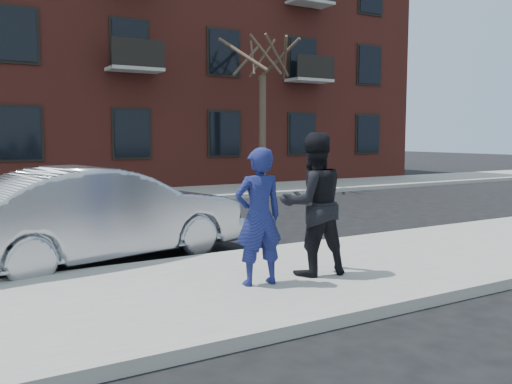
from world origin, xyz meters
TOP-DOWN VIEW (x-y plane):
  - ground at (0.00, 0.00)m, footprint 100.00×100.00m
  - near_sidewalk at (0.00, -0.25)m, footprint 50.00×3.50m
  - near_curb at (0.00, 1.55)m, footprint 50.00×0.10m
  - far_sidewalk at (0.00, 11.25)m, footprint 50.00×3.50m
  - far_curb at (0.00, 9.45)m, footprint 50.00×0.10m
  - apartment_building at (2.00, 18.00)m, footprint 24.30×10.30m
  - street_tree at (4.50, 11.00)m, footprint 3.60×3.60m
  - silver_sedan at (-3.73, 2.52)m, footprint 5.13×2.66m
  - man_hoodie at (-2.47, -0.47)m, footprint 0.71×0.54m
  - man_peacoat at (-1.53, -0.39)m, footprint 1.09×0.92m

SIDE VIEW (x-z plane):
  - ground at x=0.00m, z-range 0.00..0.00m
  - near_sidewalk at x=0.00m, z-range 0.00..0.15m
  - near_curb at x=0.00m, z-range 0.00..0.15m
  - far_sidewalk at x=0.00m, z-range 0.00..0.15m
  - far_curb at x=0.00m, z-range 0.00..0.15m
  - silver_sedan at x=-3.73m, z-range 0.00..1.61m
  - man_hoodie at x=-2.47m, z-range 0.15..1.97m
  - man_peacoat at x=-1.53m, z-range 0.15..2.16m
  - street_tree at x=4.50m, z-range 2.12..8.92m
  - apartment_building at x=2.00m, z-range 0.01..12.31m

